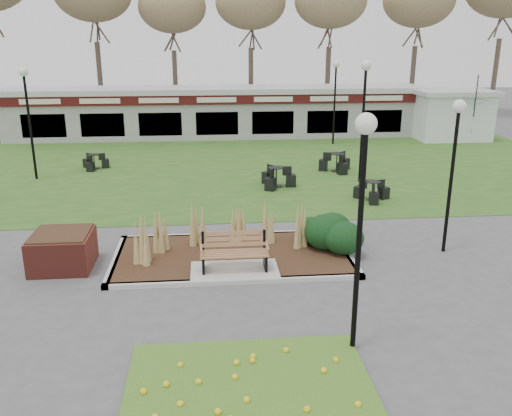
{
  "coord_description": "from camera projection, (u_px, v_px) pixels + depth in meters",
  "views": [
    {
      "loc": [
        -0.61,
        -12.38,
        5.74
      ],
      "look_at": [
        0.71,
        2.0,
        1.15
      ],
      "focal_mm": 38.0,
      "sensor_mm": 36.0,
      "label": 1
    }
  ],
  "objects": [
    {
      "name": "park_bench",
      "position": [
        234.0,
        251.0,
        13.6
      ],
      "size": [
        1.7,
        0.66,
        0.93
      ],
      "color": "#A17348",
      "rests_on": "ground"
    },
    {
      "name": "bistro_set_b",
      "position": [
        276.0,
        180.0,
        21.48
      ],
      "size": [
        1.31,
        1.51,
        0.8
      ],
      "color": "black",
      "rests_on": "ground"
    },
    {
      "name": "service_hut",
      "position": [
        450.0,
        114.0,
        31.36
      ],
      "size": [
        4.4,
        3.4,
        2.83
      ],
      "color": "white",
      "rests_on": "ground"
    },
    {
      "name": "bistro_set_c",
      "position": [
        372.0,
        194.0,
        19.72
      ],
      "size": [
        1.31,
        1.26,
        0.71
      ],
      "color": "black",
      "rests_on": "ground"
    },
    {
      "name": "flower_bed",
      "position": [
        250.0,
        387.0,
        9.16
      ],
      "size": [
        4.2,
        3.0,
        0.16
      ],
      "color": "#35601B",
      "rests_on": "ground"
    },
    {
      "name": "patio_umbrella",
      "position": [
        474.0,
        115.0,
        29.14
      ],
      "size": [
        2.51,
        2.55,
        2.69
      ],
      "color": "black",
      "rests_on": "ground"
    },
    {
      "name": "brick_planter",
      "position": [
        63.0,
        250.0,
        13.96
      ],
      "size": [
        1.5,
        1.5,
        0.95
      ],
      "color": "maroon",
      "rests_on": "ground"
    },
    {
      "name": "lawn",
      "position": [
        221.0,
        167.0,
        24.93
      ],
      "size": [
        34.0,
        16.0,
        0.02
      ],
      "primitive_type": "cube",
      "color": "#2C581C",
      "rests_on": "ground"
    },
    {
      "name": "car_black",
      "position": [
        40.0,
        119.0,
        34.43
      ],
      "size": [
        4.28,
        1.69,
        1.39
      ],
      "primitive_type": "imported",
      "rotation": [
        0.0,
        0.0,
        1.52
      ],
      "color": "black",
      "rests_on": "ground"
    },
    {
      "name": "lamp_post_near_left",
      "position": [
        362.0,
        183.0,
        9.4
      ],
      "size": [
        0.38,
        0.38,
        4.52
      ],
      "color": "black",
      "rests_on": "ground"
    },
    {
      "name": "ground",
      "position": [
        235.0,
        277.0,
        13.54
      ],
      "size": [
        100.0,
        100.0,
        0.0
      ],
      "primitive_type": "plane",
      "color": "#515154",
      "rests_on": "ground"
    },
    {
      "name": "lamp_post_far_right",
      "position": [
        335.0,
        84.0,
        29.24
      ],
      "size": [
        0.37,
        0.37,
        4.5
      ],
      "color": "black",
      "rests_on": "ground"
    },
    {
      "name": "planting_bed",
      "position": [
        279.0,
        242.0,
        14.82
      ],
      "size": [
        6.75,
        3.4,
        1.27
      ],
      "color": "#341F14",
      "rests_on": "ground"
    },
    {
      "name": "lamp_post_near_right",
      "position": [
        455.0,
        143.0,
        14.22
      ],
      "size": [
        0.35,
        0.35,
        4.19
      ],
      "color": "black",
      "rests_on": "ground"
    },
    {
      "name": "food_pavilion",
      "position": [
        216.0,
        112.0,
        32.04
      ],
      "size": [
        24.6,
        3.4,
        2.9
      ],
      "color": "gray",
      "rests_on": "ground"
    },
    {
      "name": "lamp_post_mid_right",
      "position": [
        364.0,
        95.0,
        21.31
      ],
      "size": [
        0.4,
        0.4,
        4.86
      ],
      "color": "black",
      "rests_on": "ground"
    },
    {
      "name": "bistro_set_d",
      "position": [
        337.0,
        165.0,
        23.95
      ],
      "size": [
        1.49,
        1.43,
        0.81
      ],
      "color": "black",
      "rests_on": "ground"
    },
    {
      "name": "lamp_post_far_left",
      "position": [
        27.0,
        99.0,
        21.76
      ],
      "size": [
        0.38,
        0.38,
        4.59
      ],
      "color": "black",
      "rests_on": "ground"
    },
    {
      "name": "bistro_set_a",
      "position": [
        94.0,
        164.0,
        24.41
      ],
      "size": [
        1.23,
        1.17,
        0.66
      ],
      "color": "black",
      "rests_on": "ground"
    }
  ]
}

